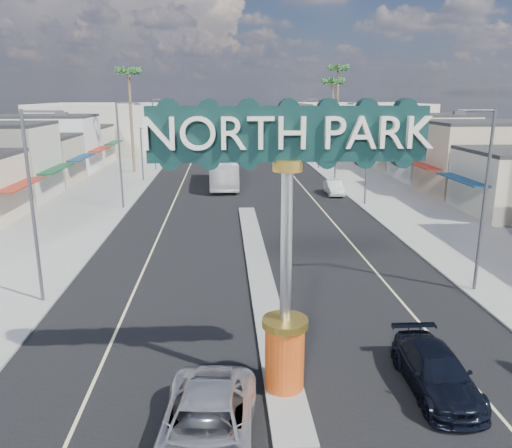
{
  "coord_description": "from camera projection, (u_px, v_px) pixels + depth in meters",
  "views": [
    {
      "loc": [
        -1.91,
        -12.68,
        9.66
      ],
      "look_at": [
        -0.43,
        9.71,
        3.77
      ],
      "focal_mm": 35.0,
      "sensor_mm": 36.0,
      "label": 1
    }
  ],
  "objects": [
    {
      "name": "ground",
      "position": [
        246.0,
        207.0,
        43.76
      ],
      "size": [
        160.0,
        160.0,
        0.0
      ],
      "primitive_type": "plane",
      "color": "gray",
      "rests_on": "ground"
    },
    {
      "name": "road",
      "position": [
        246.0,
        207.0,
        43.76
      ],
      "size": [
        20.0,
        120.0,
        0.01
      ],
      "primitive_type": "cube",
      "color": "black",
      "rests_on": "ground"
    },
    {
      "name": "median_island",
      "position": [
        259.0,
        268.0,
        28.3
      ],
      "size": [
        1.3,
        30.0,
        0.16
      ],
      "primitive_type": "cube",
      "color": "gray",
      "rests_on": "ground"
    },
    {
      "name": "sidewalk_left",
      "position": [
        83.0,
        209.0,
        42.86
      ],
      "size": [
        8.0,
        120.0,
        0.12
      ],
      "primitive_type": "cube",
      "color": "gray",
      "rests_on": "ground"
    },
    {
      "name": "sidewalk_right",
      "position": [
        402.0,
        204.0,
        44.64
      ],
      "size": [
        8.0,
        120.0,
        0.12
      ],
      "primitive_type": "cube",
      "color": "gray",
      "rests_on": "ground"
    },
    {
      "name": "storefront_row_left",
      "position": [
        19.0,
        157.0,
        54.02
      ],
      "size": [
        12.0,
        42.0,
        6.0
      ],
      "primitive_type": "cube",
      "color": "beige",
      "rests_on": "ground"
    },
    {
      "name": "storefront_row_right",
      "position": [
        450.0,
        153.0,
        57.07
      ],
      "size": [
        12.0,
        42.0,
        6.0
      ],
      "primitive_type": "cube",
      "color": "#B7B29E",
      "rests_on": "ground"
    },
    {
      "name": "backdrop_far_left",
      "position": [
        104.0,
        128.0,
        84.78
      ],
      "size": [
        20.0,
        20.0,
        8.0
      ],
      "primitive_type": "cube",
      "color": "#B7B29E",
      "rests_on": "ground"
    },
    {
      "name": "backdrop_far_right",
      "position": [
        359.0,
        127.0,
        87.58
      ],
      "size": [
        20.0,
        20.0,
        8.0
      ],
      "primitive_type": "cube",
      "color": "beige",
      "rests_on": "ground"
    },
    {
      "name": "gateway_sign",
      "position": [
        287.0,
        220.0,
        15.21
      ],
      "size": [
        8.2,
        1.5,
        9.15
      ],
      "color": "red",
      "rests_on": "median_island"
    },
    {
      "name": "traffic_signal_left",
      "position": [
        158.0,
        143.0,
        55.6
      ],
      "size": [
        5.09,
        0.45,
        6.0
      ],
      "color": "#47474C",
      "rests_on": "ground"
    },
    {
      "name": "traffic_signal_right",
      "position": [
        320.0,
        142.0,
        56.77
      ],
      "size": [
        5.09,
        0.45,
        6.0
      ],
      "color": "#47474C",
      "rests_on": "ground"
    },
    {
      "name": "streetlight_l_near",
      "position": [
        35.0,
        198.0,
        22.51
      ],
      "size": [
        2.03,
        0.22,
        9.0
      ],
      "color": "#47474C",
      "rests_on": "ground"
    },
    {
      "name": "streetlight_l_mid",
      "position": [
        121.0,
        150.0,
        41.81
      ],
      "size": [
        2.03,
        0.22,
        9.0
      ],
      "color": "#47474C",
      "rests_on": "ground"
    },
    {
      "name": "streetlight_l_far",
      "position": [
        155.0,
        131.0,
        63.05
      ],
      "size": [
        2.03,
        0.22,
        9.0
      ],
      "color": "#47474C",
      "rests_on": "ground"
    },
    {
      "name": "streetlight_r_near",
      "position": [
        482.0,
        192.0,
        23.84
      ],
      "size": [
        2.03,
        0.22,
        9.0
      ],
      "color": "#47474C",
      "rests_on": "ground"
    },
    {
      "name": "streetlight_r_mid",
      "position": [
        366.0,
        148.0,
        43.14
      ],
      "size": [
        2.03,
        0.22,
        9.0
      ],
      "color": "#47474C",
      "rests_on": "ground"
    },
    {
      "name": "streetlight_r_far",
      "position": [
        318.0,
        130.0,
        64.37
      ],
      "size": [
        2.03,
        0.22,
        9.0
      ],
      "color": "#47474C",
      "rests_on": "ground"
    },
    {
      "name": "palm_left_far",
      "position": [
        129.0,
        77.0,
        59.32
      ],
      "size": [
        2.6,
        2.6,
        13.1
      ],
      "color": "brown",
      "rests_on": "ground"
    },
    {
      "name": "palm_right_mid",
      "position": [
        333.0,
        86.0,
        66.99
      ],
      "size": [
        2.6,
        2.6,
        12.1
      ],
      "color": "brown",
      "rests_on": "ground"
    },
    {
      "name": "palm_right_far",
      "position": [
        338.0,
        74.0,
        72.46
      ],
      "size": [
        2.6,
        2.6,
        14.1
      ],
      "color": "brown",
      "rests_on": "ground"
    },
    {
      "name": "suv_left",
      "position": [
        206.0,
        429.0,
        13.59
      ],
      "size": [
        3.12,
        5.94,
        1.59
      ],
      "primitive_type": "imported",
      "rotation": [
        0.0,
        0.0,
        -0.09
      ],
      "color": "silver",
      "rests_on": "ground"
    },
    {
      "name": "suv_right",
      "position": [
        436.0,
        372.0,
        16.59
      ],
      "size": [
        2.02,
        4.8,
        1.38
      ],
      "primitive_type": "imported",
      "rotation": [
        0.0,
        0.0,
        -0.02
      ],
      "color": "black",
      "rests_on": "ground"
    },
    {
      "name": "car_parked_right",
      "position": [
        334.0,
        188.0,
        48.97
      ],
      "size": [
        1.55,
        4.22,
        1.38
      ],
      "primitive_type": "imported",
      "rotation": [
        0.0,
        0.0,
        -0.02
      ],
      "color": "silver",
      "rests_on": "ground"
    },
    {
      "name": "city_bus",
      "position": [
        223.0,
        170.0,
        53.57
      ],
      "size": [
        3.2,
        12.24,
        3.39
      ],
      "primitive_type": "imported",
      "rotation": [
        0.0,
        0.0,
        0.03
      ],
      "color": "silver",
      "rests_on": "ground"
    }
  ]
}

